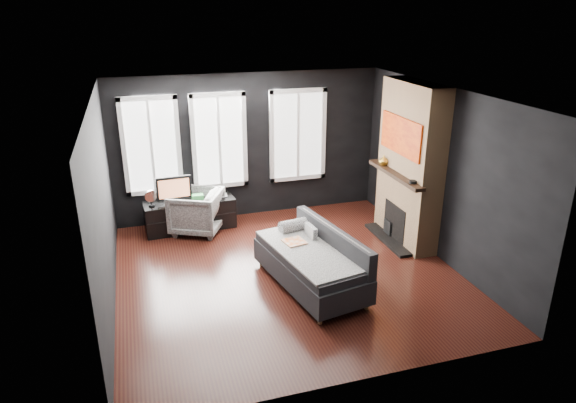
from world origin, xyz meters
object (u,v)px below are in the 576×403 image
object	(u,v)px
media_console	(190,215)
mug	(216,195)
armchair	(196,209)
sofa	(310,259)
monitor	(174,188)
mantel_vase	(384,160)
book	(218,191)

from	to	relation	value
media_console	mug	world-z (taller)	mug
mug	armchair	bearing A→B (deg)	-165.01
sofa	monitor	world-z (taller)	monitor
mug	mantel_vase	distance (m)	3.03
sofa	media_console	world-z (taller)	sofa
armchair	mantel_vase	size ratio (longest dim) A/B	4.88
media_console	monitor	distance (m)	0.61
sofa	mug	size ratio (longest dim) A/B	15.61
media_console	mantel_vase	xyz separation A→B (m)	(3.25, -1.05, 1.04)
armchair	monitor	xyz separation A→B (m)	(-0.35, 0.12, 0.40)
armchair	monitor	distance (m)	0.54
book	mantel_vase	bearing A→B (deg)	-22.71
armchair	mug	size ratio (longest dim) A/B	6.74
armchair	monitor	bearing A→B (deg)	-82.25
media_console	book	size ratio (longest dim) A/B	7.78
monitor	mantel_vase	world-z (taller)	mantel_vase
monitor	armchair	bearing A→B (deg)	-21.55
sofa	mantel_vase	distance (m)	2.53
monitor	book	bearing A→B (deg)	5.13
book	sofa	bearing A→B (deg)	-71.77
armchair	monitor	world-z (taller)	monitor
armchair	mug	xyz separation A→B (m)	(0.38, 0.10, 0.19)
media_console	mug	xyz separation A→B (m)	(0.48, -0.05, 0.34)
media_console	mantel_vase	size ratio (longest dim) A/B	9.16
armchair	media_console	world-z (taller)	armchair
mug	sofa	bearing A→B (deg)	-69.51
book	mantel_vase	world-z (taller)	mantel_vase
armchair	book	xyz separation A→B (m)	(0.45, 0.23, 0.23)
monitor	book	distance (m)	0.82
mantel_vase	book	bearing A→B (deg)	157.29
media_console	monitor	bearing A→B (deg)	-176.45
armchair	mug	world-z (taller)	armchair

